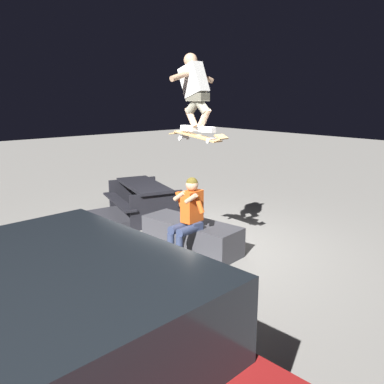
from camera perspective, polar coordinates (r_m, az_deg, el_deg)
ground_plane at (r=7.10m, az=0.09°, el=-7.76°), size 40.00×40.00×0.00m
ledge_box_main at (r=6.92m, az=-0.13°, el=-6.14°), size 1.86×0.86×0.50m
person_sitting_on_ledge at (r=6.35m, az=-0.63°, el=-3.28°), size 0.60×0.78×1.33m
skateboard at (r=6.07m, az=0.78°, el=7.87°), size 1.03×0.31×0.14m
skater_airborne at (r=6.08m, az=0.39°, el=14.36°), size 0.63×0.89×1.12m
kicker_ramp at (r=8.38m, az=-11.70°, el=-4.34°), size 1.27×1.16×0.31m
picnic_table_back at (r=8.69m, az=-6.82°, el=-0.44°), size 1.99×1.74×0.75m
parked_car at (r=3.15m, az=-19.61°, el=-21.81°), size 4.29×2.10×1.56m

